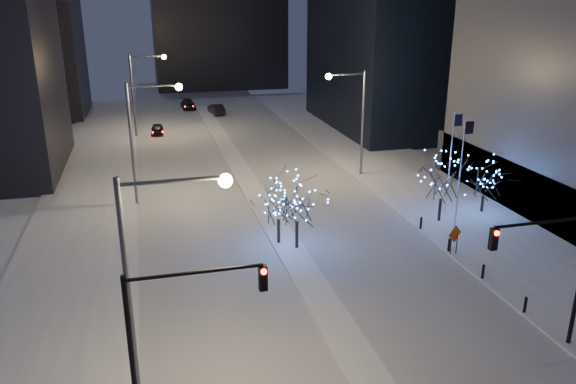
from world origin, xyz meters
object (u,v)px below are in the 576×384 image
object	(u,v)px
car_near	(157,129)
car_mid	(216,109)
holiday_tree_plaza_near	(443,179)
construction_sign	(455,237)
street_lamp_w_mid	(144,127)
holiday_tree_median_far	(278,203)
holiday_tree_median_near	(297,199)
holiday_tree_plaza_far	(485,179)
car_far	(188,104)
traffic_signal_east	(556,261)
street_lamp_east	(354,109)
traffic_signal_west	(172,325)
street_lamp_w_near	(153,261)
street_lamp_w_far	(141,83)

from	to	relation	value
car_near	car_mid	xyz separation A→B (m)	(8.93, 11.05, 0.13)
holiday_tree_plaza_near	construction_sign	size ratio (longest dim) A/B	2.53
street_lamp_w_mid	car_mid	xyz separation A→B (m)	(10.44, 36.67, -5.74)
car_mid	holiday_tree_median_far	distance (m)	47.55
holiday_tree_median_near	construction_sign	bearing A→B (deg)	-19.81
car_near	holiday_tree_plaza_far	world-z (taller)	holiday_tree_plaza_far
street_lamp_w_mid	construction_sign	distance (m)	25.18
car_far	construction_sign	distance (m)	58.79
traffic_signal_east	holiday_tree_median_near	world-z (taller)	traffic_signal_east
car_far	traffic_signal_east	bearing A→B (deg)	-82.66
holiday_tree_median_near	car_far	bearing A→B (deg)	92.82
street_lamp_east	car_near	distance (m)	29.19
car_near	holiday_tree_plaza_near	xyz separation A→B (m)	(19.73, -35.49, 2.80)
traffic_signal_west	car_far	xyz separation A→B (m)	(6.28, 69.04, -4.06)
traffic_signal_east	holiday_tree_median_far	xyz separation A→B (m)	(-9.44, 15.23, -1.67)
street_lamp_east	holiday_tree_plaza_near	distance (m)	13.40
holiday_tree_plaza_near	street_lamp_w_mid	bearing A→B (deg)	155.07
traffic_signal_east	car_near	xyz separation A→B (m)	(-16.37, 51.62, -4.13)
car_far	holiday_tree_plaza_near	size ratio (longest dim) A/B	0.94
car_far	holiday_tree_plaza_far	bearing A→B (deg)	-71.74
traffic_signal_west	car_near	xyz separation A→B (m)	(1.01, 52.62, -4.13)
street_lamp_w_near	holiday_tree_plaza_far	world-z (taller)	street_lamp_w_near
street_lamp_w_mid	street_lamp_w_far	world-z (taller)	same
street_lamp_east	traffic_signal_east	distance (m)	29.08
street_lamp_w_near	car_mid	xyz separation A→B (m)	(10.44, 61.67, -5.74)
traffic_signal_east	holiday_tree_median_near	bearing A→B (deg)	120.86
street_lamp_w_near	holiday_tree_plaza_far	size ratio (longest dim) A/B	2.33
street_lamp_east	traffic_signal_west	xyz separation A→B (m)	(-18.52, -30.00, -1.69)
car_mid	car_far	size ratio (longest dim) A/B	0.96
street_lamp_w_far	holiday_tree_median_near	xyz separation A→B (m)	(9.44, -36.88, -2.88)
street_lamp_w_near	car_far	distance (m)	67.63
street_lamp_w_near	street_lamp_east	world-z (taller)	same
street_lamp_w_far	car_far	world-z (taller)	street_lamp_w_far
car_mid	car_near	bearing A→B (deg)	43.60
street_lamp_w_far	holiday_tree_median_far	distance (m)	36.92
car_far	car_mid	bearing A→B (deg)	-57.62
car_far	street_lamp_w_near	bearing A→B (deg)	-97.70
holiday_tree_plaza_near	traffic_signal_east	bearing A→B (deg)	-101.76
street_lamp_w_mid	traffic_signal_east	distance (m)	31.60
street_lamp_w_near	construction_sign	bearing A→B (deg)	26.49
construction_sign	street_lamp_east	bearing A→B (deg)	69.73
car_mid	street_lamp_w_far	bearing A→B (deg)	40.73
traffic_signal_east	car_mid	size ratio (longest dim) A/B	1.52
car_far	holiday_tree_plaza_near	distance (m)	53.95
street_lamp_w_mid	holiday_tree_plaza_near	size ratio (longest dim) A/B	1.94
traffic_signal_west	holiday_tree_plaza_near	bearing A→B (deg)	39.56
holiday_tree_median_near	holiday_tree_median_far	world-z (taller)	holiday_tree_median_near
car_near	holiday_tree_median_far	world-z (taller)	holiday_tree_median_far
construction_sign	holiday_tree_median_near	bearing A→B (deg)	139.25
street_lamp_east	holiday_tree_median_far	xyz separation A→B (m)	(-10.58, -13.78, -3.36)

